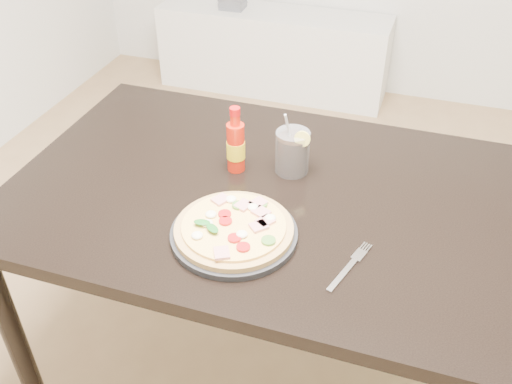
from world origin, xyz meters
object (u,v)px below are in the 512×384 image
(pizza, at_px, (234,227))
(cola_cup, at_px, (292,153))
(media_console, at_px, (273,52))
(plate, at_px, (234,234))
(fork, at_px, (351,265))
(hot_sauce_bottle, at_px, (236,146))
(dining_table, at_px, (270,215))

(pizza, xyz_separation_m, cola_cup, (0.06, 0.31, 0.03))
(cola_cup, distance_m, media_console, 2.09)
(plate, xyz_separation_m, fork, (0.29, -0.01, -0.01))
(plate, relative_size, hot_sauce_bottle, 1.58)
(cola_cup, relative_size, media_console, 0.13)
(fork, height_order, media_console, fork)
(dining_table, relative_size, cola_cup, 7.62)
(pizza, relative_size, cola_cup, 1.56)
(pizza, height_order, hot_sauce_bottle, hot_sauce_bottle)
(hot_sauce_bottle, bearing_deg, dining_table, -29.35)
(pizza, bearing_deg, cola_cup, 79.87)
(pizza, distance_m, cola_cup, 0.32)
(dining_table, height_order, hot_sauce_bottle, hot_sauce_bottle)
(hot_sauce_bottle, bearing_deg, plate, -71.19)
(dining_table, height_order, fork, fork)
(dining_table, xyz_separation_m, cola_cup, (0.03, 0.11, 0.14))
(media_console, bearing_deg, cola_cup, -71.84)
(dining_table, xyz_separation_m, plate, (-0.03, -0.21, 0.09))
(plate, xyz_separation_m, hot_sauce_bottle, (-0.09, 0.27, 0.07))
(plate, height_order, fork, plate)
(cola_cup, bearing_deg, hot_sauce_bottle, -164.02)
(cola_cup, relative_size, fork, 1.00)
(cola_cup, bearing_deg, fork, -55.00)
(pizza, bearing_deg, plate, -107.45)
(hot_sauce_bottle, xyz_separation_m, fork, (0.38, -0.29, -0.07))
(dining_table, height_order, plate, plate)
(plate, height_order, pizza, pizza)
(plate, height_order, cola_cup, cola_cup)
(hot_sauce_bottle, bearing_deg, fork, -36.95)
(cola_cup, height_order, media_console, cola_cup)
(dining_table, distance_m, fork, 0.35)
(dining_table, bearing_deg, cola_cup, 75.26)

